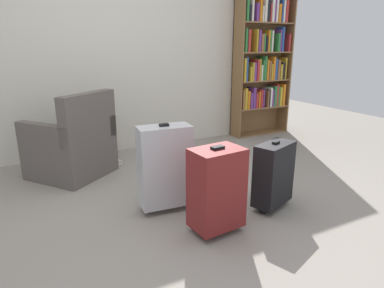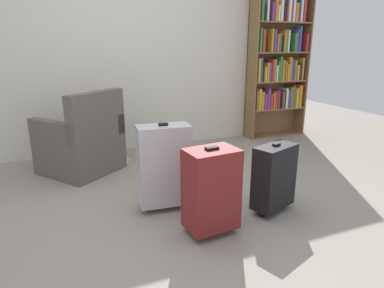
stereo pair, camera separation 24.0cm
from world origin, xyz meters
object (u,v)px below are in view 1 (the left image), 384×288
at_px(armchair, 73,147).
at_px(mug, 116,163).
at_px(bookshelf, 262,62).
at_px(suitcase_black, 274,174).
at_px(suitcase_dark_red, 217,188).
at_px(suitcase_silver, 165,166).

height_order(armchair, mug, armchair).
height_order(bookshelf, suitcase_black, bookshelf).
xyz_separation_m(mug, suitcase_black, (0.93, -1.60, 0.26)).
height_order(mug, suitcase_dark_red, suitcase_dark_red).
bearing_deg(mug, bookshelf, 11.33).
relative_size(suitcase_black, suitcase_dark_red, 0.89).
height_order(armchair, suitcase_dark_red, armchair).
height_order(bookshelf, suitcase_silver, bookshelf).
xyz_separation_m(suitcase_black, suitcase_silver, (-0.82, 0.40, 0.08)).
relative_size(armchair, suitcase_silver, 1.31).
relative_size(bookshelf, armchair, 2.09).
height_order(bookshelf, mug, bookshelf).
bearing_deg(mug, suitcase_silver, -84.74).
distance_m(armchair, mug, 0.52).
distance_m(suitcase_black, suitcase_silver, 0.91).
bearing_deg(suitcase_silver, mug, 95.26).
bearing_deg(suitcase_dark_red, armchair, 114.07).
bearing_deg(armchair, suitcase_silver, -64.71).
xyz_separation_m(bookshelf, suitcase_silver, (-2.31, -1.69, -0.72)).
distance_m(armchair, suitcase_black, 2.09).
xyz_separation_m(armchair, mug, (0.45, 0.02, -0.27)).
relative_size(suitcase_black, suitcase_silver, 0.80).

